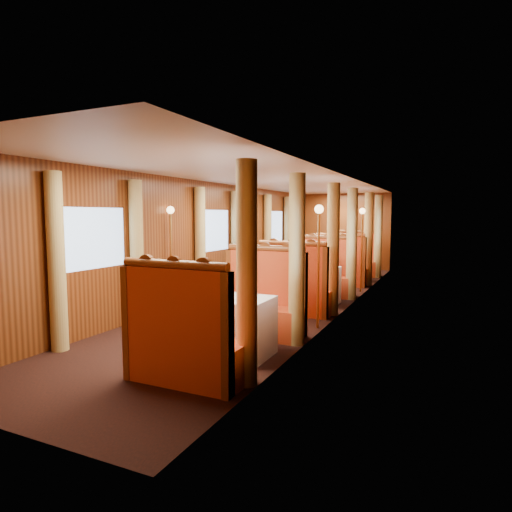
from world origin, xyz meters
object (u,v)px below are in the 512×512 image
Objects in this scene: banquette_far_fwd at (341,269)px; rose_vase_mid at (314,258)px; table_near at (229,326)px; table_far at (349,266)px; banquette_far_aft at (357,261)px; passenger at (322,264)px; banquette_mid_aft at (325,276)px; teapot_back at (224,292)px; banquette_near_fwd at (184,344)px; steward at (245,255)px; teapot_right at (223,294)px; banquette_mid_fwd at (295,291)px; rose_vase_far at (349,246)px; teapot_left at (210,292)px; table_mid at (311,285)px; fruit_plate at (245,300)px; banquette_near_aft at (262,307)px; tea_tray at (219,297)px.

banquette_far_fwd is 2.54m from rose_vase_mid.
table_near is 7.00m from table_far.
banquette_far_aft is (0.00, 8.01, 0.05)m from table_near.
banquette_mid_aft is at bearing 90.00° from passenger.
teapot_back is (-0.09, -6.98, 0.43)m from table_far.
banquette_mid_aft reaches higher than table_near.
banquette_mid_aft reaches higher than passenger.
steward is (-1.53, 4.57, 0.49)m from banquette_near_fwd.
teapot_right is (-0.01, -4.66, 0.39)m from banquette_mid_aft.
banquette_near_fwd is 9.52× the size of teapot_back.
banquette_mid_fwd is 2.03m from banquette_mid_aft.
rose_vase_far is 0.20× the size of steward.
banquette_mid_fwd reaches higher than teapot_left.
banquette_mid_aft is 1.00× the size of banquette_far_fwd.
table_near and table_mid have the same top height.
banquette_mid_fwd reaches higher than teapot_back.
fruit_plate is (0.31, 0.00, -0.04)m from teapot_right.
teapot_left reaches higher than table_near.
banquette_far_aft is at bearing 90.00° from banquette_near_aft.
teapot_back is (-0.09, -0.99, 0.38)m from banquette_near_aft.
teapot_left is (-0.10, -0.04, 0.06)m from tea_tray.
banquette_near_aft is 7.71× the size of teapot_left.
table_far is at bearing 90.00° from table_near.
teapot_left is at bearing 177.30° from fruit_plate.
banquette_far_aft reaches higher than table_mid.
banquette_far_aft reaches higher than table_far.
banquette_near_aft reaches higher than rose_vase_far.
table_far is (0.00, 5.99, -0.05)m from banquette_near_aft.
steward is (-1.53, 3.71, 0.11)m from teapot_right.
passenger reaches higher than teapot_back.
teapot_right is at bearing -89.73° from rose_vase_far.
fruit_plate is at bearing -85.86° from rose_vase_mid.
tea_tray is 7.09m from rose_vase_far.
rose_vase_far is 3.76m from steward.
banquette_mid_aft is at bearing -89.11° from rose_vase_far.
teapot_left is at bearing -91.65° from table_far.
banquette_mid_fwd is at bearing -90.00° from banquette_mid_aft.
table_far is (0.00, 3.50, 0.00)m from table_mid.
banquette_mid_fwd is at bearing -90.00° from passenger.
table_near is 3.09× the size of tea_tray.
table_far is at bearing 90.65° from rose_vase_mid.
banquette_far_fwd is 2.03m from banquette_far_aft.
rose_vase_far is (-0.34, 7.15, 0.16)m from fruit_plate.
teapot_back reaches higher than tea_tray.
banquette_mid_aft and banquette_far_aft have the same top height.
banquette_far_aft is at bearing 162.09° from steward.
passenger is at bearing -90.00° from table_far.
rose_vase_far is at bearing 92.74° from fruit_plate.
table_mid is at bearing 94.75° from fruit_plate.
banquette_near_aft is at bearing -90.91° from rose_vase_mid.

